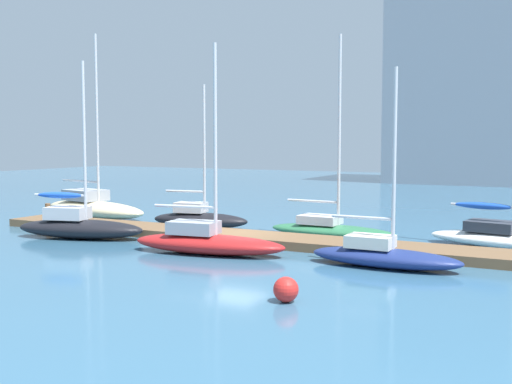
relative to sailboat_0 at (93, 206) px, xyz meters
name	(u,v)px	position (x,y,z in m)	size (l,w,h in m)	color
ground_plane	(235,241)	(11.30, -3.63, -0.62)	(120.00, 120.00, 0.00)	#386684
dock_pier	(235,237)	(11.30, -3.63, -0.43)	(25.15, 2.38, 0.37)	brown
dock_piling_near_end	(48,212)	(-0.88, -2.59, -0.12)	(0.28, 0.28, 0.99)	brown
sailboat_0	(93,206)	(0.00, 0.00, 0.00)	(8.36, 3.89, 10.27)	beige
sailboat_1	(78,225)	(4.68, -6.18, -0.02)	(6.23, 3.14, 7.85)	black
sailboat_2	(199,217)	(7.70, -0.89, -0.09)	(5.20, 2.30, 7.13)	black
sailboat_3	(207,241)	(11.80, -6.77, -0.10)	(6.40, 2.55, 8.03)	#B21E1E
sailboat_4	(331,228)	(14.69, -0.88, -0.16)	(6.08, 2.07, 9.01)	#2D7047
sailboat_5	(383,254)	(18.58, -6.15, -0.16)	(5.32, 1.68, 6.84)	navy
sailboat_6	(505,236)	(21.95, -0.21, -0.10)	(6.61, 3.15, 10.02)	white
mooring_buoy_red	(286,289)	(17.51, -11.92, -0.27)	(0.69, 0.69, 0.69)	red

